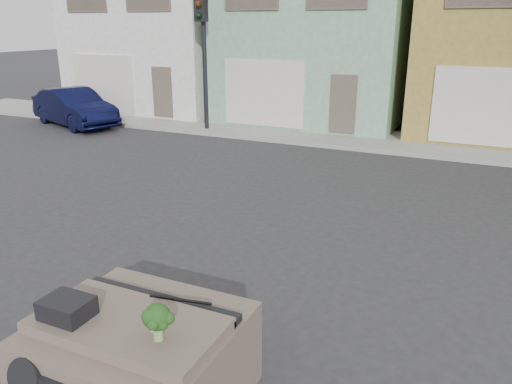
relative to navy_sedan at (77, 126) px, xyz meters
The scene contains 10 objects.
ground_plane 14.57m from the navy_sedan, 35.47° to the right, with size 120.00×120.00×0.00m, color #303033.
sidewalk 12.04m from the navy_sedan, ahead, with size 40.00×3.00×0.15m, color gray.
townhouse_white 7.18m from the navy_sedan, 81.82° to the left, with size 7.20×8.20×7.55m, color white.
townhouse_mint 10.99m from the navy_sedan, 35.83° to the left, with size 7.20×8.20×7.55m, color #7EAD88.
navy_sedan is the anchor object (origin of this frame).
traffic_signal 6.03m from the navy_sedan, 10.99° to the left, with size 0.40×0.40×5.10m, color black.
car_dashboard 16.51m from the navy_sedan, 43.99° to the right, with size 2.00×1.80×1.12m, color #66574C.
instrument_hump 16.38m from the navy_sedan, 46.29° to the right, with size 0.48×0.38×0.20m, color black.
wiper_arm 16.48m from the navy_sedan, 42.36° to the right, with size 0.70×0.03×0.02m, color black.
broccoli 17.08m from the navy_sedan, 43.58° to the right, with size 0.31×0.31×0.38m, color #1A3B13.
Camera 1 is at (2.95, -6.50, 3.92)m, focal length 35.00 mm.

